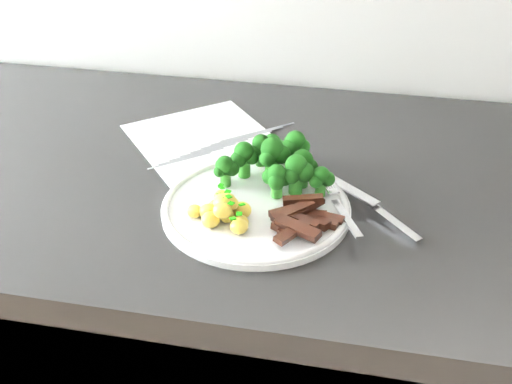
# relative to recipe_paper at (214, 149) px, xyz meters

# --- Properties ---
(recipe_paper) EXTENTS (0.34, 0.35, 0.00)m
(recipe_paper) POSITION_rel_recipe_paper_xyz_m (0.00, 0.00, 0.00)
(recipe_paper) COLOR silver
(recipe_paper) RESTS_ON counter
(plate) EXTENTS (0.25, 0.25, 0.01)m
(plate) POSITION_rel_recipe_paper_xyz_m (0.10, -0.15, 0.01)
(plate) COLOR white
(plate) RESTS_ON counter
(broccoli) EXTENTS (0.16, 0.12, 0.07)m
(broccoli) POSITION_rel_recipe_paper_xyz_m (0.11, -0.09, 0.04)
(broccoli) COLOR #276F1C
(broccoli) RESTS_ON plate
(potatoes) EXTENTS (0.08, 0.08, 0.04)m
(potatoes) POSITION_rel_recipe_paper_xyz_m (0.06, -0.19, 0.02)
(potatoes) COLOR gold
(potatoes) RESTS_ON plate
(beef_strips) EXTENTS (0.10, 0.11, 0.03)m
(beef_strips) POSITION_rel_recipe_paper_xyz_m (0.16, -0.18, 0.02)
(beef_strips) COLOR black
(beef_strips) RESTS_ON plate
(fork) EXTENTS (0.07, 0.14, 0.01)m
(fork) POSITION_rel_recipe_paper_xyz_m (0.21, -0.15, 0.02)
(fork) COLOR silver
(fork) RESTS_ON plate
(knife) EXTENTS (0.14, 0.13, 0.02)m
(knife) POSITION_rel_recipe_paper_xyz_m (0.26, -0.14, 0.01)
(knife) COLOR silver
(knife) RESTS_ON plate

